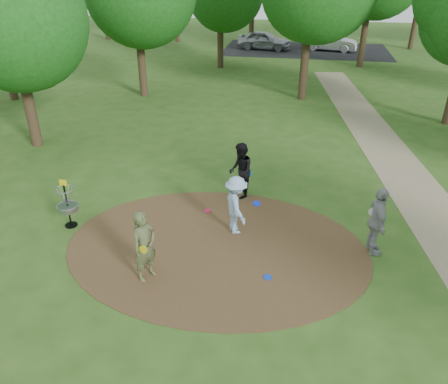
# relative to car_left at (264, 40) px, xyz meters

# --- Properties ---
(ground) EXTENTS (100.00, 100.00, 0.00)m
(ground) POSITION_rel_car_left_xyz_m (1.59, -29.53, -0.77)
(ground) COLOR #2D5119
(ground) RESTS_ON ground
(dirt_clearing) EXTENTS (8.40, 8.40, 0.02)m
(dirt_clearing) POSITION_rel_car_left_xyz_m (1.59, -29.53, -0.76)
(dirt_clearing) COLOR #47301C
(dirt_clearing) RESTS_ON ground
(footpath) EXTENTS (7.55, 39.89, 0.01)m
(footpath) POSITION_rel_car_left_xyz_m (8.09, -27.53, -0.76)
(footpath) COLOR #8C7A5B
(footpath) RESTS_ON ground
(parking_lot) EXTENTS (14.00, 8.00, 0.01)m
(parking_lot) POSITION_rel_car_left_xyz_m (3.59, 0.47, -0.76)
(parking_lot) COLOR black
(parking_lot) RESTS_ON ground
(player_observer_with_disc) EXTENTS (0.72, 0.82, 1.88)m
(player_observer_with_disc) POSITION_rel_car_left_xyz_m (0.13, -31.10, 0.17)
(player_observer_with_disc) COLOR #4E5732
(player_observer_with_disc) RESTS_ON ground
(player_throwing_with_disc) EXTENTS (1.30, 1.31, 1.76)m
(player_throwing_with_disc) POSITION_rel_car_left_xyz_m (2.00, -28.65, 0.11)
(player_throwing_with_disc) COLOR #99BDE4
(player_throwing_with_disc) RESTS_ON ground
(player_walking_with_disc) EXTENTS (0.92, 1.06, 1.88)m
(player_walking_with_disc) POSITION_rel_car_left_xyz_m (1.82, -26.51, 0.17)
(player_walking_with_disc) COLOR black
(player_walking_with_disc) RESTS_ON ground
(player_waiting_with_disc) EXTENTS (0.62, 1.20, 1.95)m
(player_waiting_with_disc) POSITION_rel_car_left_xyz_m (5.82, -29.00, 0.21)
(player_waiting_with_disc) COLOR #9B9C9E
(player_waiting_with_disc) RESTS_ON ground
(disc_ground_cyan) EXTENTS (0.22, 0.22, 0.02)m
(disc_ground_cyan) POSITION_rel_car_left_xyz_m (1.93, -28.49, -0.74)
(disc_ground_cyan) COLOR #1CCEE1
(disc_ground_cyan) RESTS_ON dirt_clearing
(disc_ground_blue) EXTENTS (0.22, 0.22, 0.02)m
(disc_ground_blue) POSITION_rel_car_left_xyz_m (3.12, -30.61, -0.74)
(disc_ground_blue) COLOR #0B3BC1
(disc_ground_blue) RESTS_ON dirt_clearing
(disc_ground_red) EXTENTS (0.22, 0.22, 0.02)m
(disc_ground_red) POSITION_rel_car_left_xyz_m (0.94, -27.70, -0.74)
(disc_ground_red) COLOR #DC164F
(disc_ground_red) RESTS_ON dirt_clearing
(car_left) EXTENTS (4.71, 2.39, 1.54)m
(car_left) POSITION_rel_car_left_xyz_m (0.00, 0.00, 0.00)
(car_left) COLOR #999CA0
(car_left) RESTS_ON ground
(car_right) EXTENTS (4.62, 2.22, 1.46)m
(car_right) POSITION_rel_car_left_xyz_m (5.64, 0.36, -0.04)
(car_right) COLOR #AEB1B6
(car_right) RESTS_ON ground
(disc_golf_basket) EXTENTS (0.63, 0.63, 1.54)m
(disc_golf_basket) POSITION_rel_car_left_xyz_m (-2.91, -29.23, 0.11)
(disc_golf_basket) COLOR black
(disc_golf_basket) RESTS_ON ground
(tree_ring) EXTENTS (36.59, 45.84, 9.05)m
(tree_ring) POSITION_rel_car_left_xyz_m (2.45, -20.69, 4.42)
(tree_ring) COLOR #332316
(tree_ring) RESTS_ON ground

